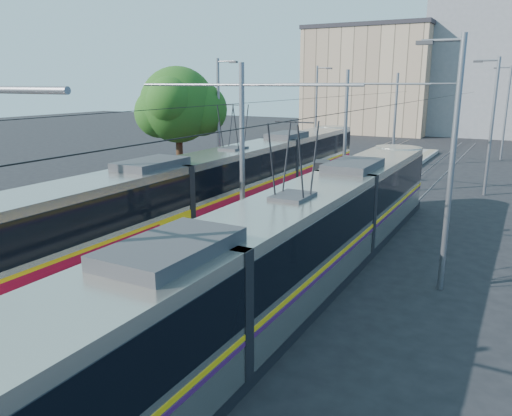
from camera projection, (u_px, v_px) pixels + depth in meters
The scene contains 13 objects.
ground at pixel (90, 341), 13.08m from camera, with size 160.00×160.00×0.00m, color black.
platform at pixel (325, 203), 27.50m from camera, with size 4.00×50.00×0.30m, color gray.
tactile_strip_left at pixel (301, 197), 28.14m from camera, with size 0.70×50.00×0.01m, color gray.
tactile_strip_right at pixel (350, 203), 26.79m from camera, with size 0.70×50.00×0.01m, color gray.
rails at pixel (325, 205), 27.54m from camera, with size 8.71×70.00×0.03m.
tram_left at pixel (234, 180), 25.65m from camera, with size 2.43×31.66×5.50m.
tram_right at pixel (292, 244), 15.00m from camera, with size 2.43×28.49×5.50m.
catenary at pixel (306, 126), 24.01m from camera, with size 9.20×70.00×7.00m.
street_lamps at pixel (351, 124), 29.92m from camera, with size 15.18×38.22×8.00m.
shelter at pixel (321, 186), 24.34m from camera, with size 1.00×1.32×2.60m.
tree at pixel (184, 106), 31.32m from camera, with size 5.22×4.83×7.58m.
building_left at pixel (372, 80), 67.08m from camera, with size 16.32×12.24×13.73m.
building_centre at pixel (507, 67), 62.66m from camera, with size 18.36×14.28×16.86m.
Camera 1 is at (9.50, -8.28, 6.60)m, focal length 35.00 mm.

